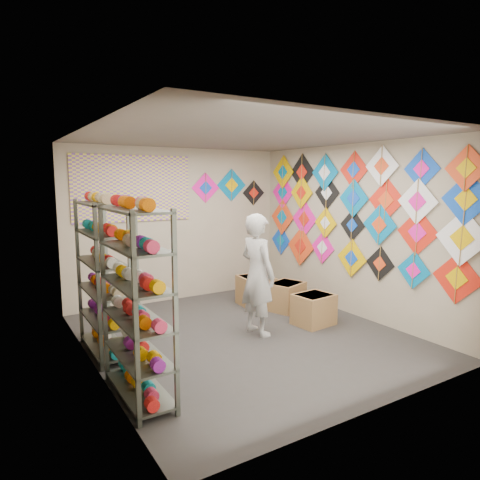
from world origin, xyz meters
TOP-DOWN VIEW (x-y plane):
  - ground at (0.00, 0.00)m, footprint 4.50×4.50m
  - room_walls at (0.00, 0.00)m, footprint 4.50×4.50m
  - shelf_rack_front at (-1.78, -0.85)m, footprint 0.40×1.10m
  - shelf_rack_back at (-1.78, 0.45)m, footprint 0.40×1.10m
  - string_spools at (-1.78, -0.20)m, footprint 0.12×2.36m
  - kite_wall_display at (1.98, 0.03)m, footprint 0.06×4.31m
  - back_wall_kites at (1.05, 2.24)m, footprint 1.58×0.02m
  - poster at (-0.80, 2.23)m, footprint 2.00×0.01m
  - shopkeeper at (0.20, 0.01)m, footprint 0.70×0.54m
  - carton_a at (1.13, -0.12)m, footprint 0.59×0.51m
  - carton_b at (1.23, 0.68)m, footprint 0.68×0.62m
  - carton_c at (0.95, 1.17)m, footprint 0.57×0.61m

SIDE VIEW (x-z plane):
  - ground at x=0.00m, z-range 0.00..0.00m
  - carton_a at x=1.13m, z-range 0.00..0.46m
  - carton_b at x=1.23m, z-range 0.00..0.46m
  - carton_c at x=0.95m, z-range 0.00..0.50m
  - shopkeeper at x=0.20m, z-range 0.00..1.69m
  - shelf_rack_front at x=-1.78m, z-range 0.00..1.90m
  - shelf_rack_back at x=-1.78m, z-range 0.00..1.90m
  - string_spools at x=-1.78m, z-range 0.99..1.11m
  - kite_wall_display at x=1.98m, z-range 0.61..2.67m
  - room_walls at x=0.00m, z-range -0.61..3.89m
  - back_wall_kites at x=1.05m, z-range 1.63..2.34m
  - poster at x=-0.80m, z-range 1.45..2.55m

